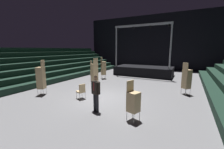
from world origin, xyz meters
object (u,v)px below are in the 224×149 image
at_px(chair_stack_rear_left, 95,72).
at_px(chair_stack_mid_centre, 41,78).
at_px(man_with_tie, 96,91).
at_px(chair_stack_mid_right, 187,79).
at_px(chair_stack_front_right, 93,71).
at_px(chair_stack_mid_left, 133,101).
at_px(loose_chair_near_man, 81,90).
at_px(stage_riser, 144,70).
at_px(chair_stack_front_left, 103,68).

bearing_deg(chair_stack_rear_left, chair_stack_mid_centre, 176.00).
distance_m(man_with_tie, chair_stack_mid_right, 6.35).
relative_size(chair_stack_front_right, chair_stack_mid_right, 0.92).
height_order(chair_stack_front_right, chair_stack_mid_centre, chair_stack_mid_centre).
distance_m(chair_stack_mid_left, chair_stack_mid_centre, 6.66).
bearing_deg(loose_chair_near_man, chair_stack_rear_left, 40.54).
relative_size(stage_riser, man_with_tie, 3.58).
distance_m(man_with_tie, chair_stack_mid_left, 1.92).
bearing_deg(chair_stack_mid_centre, chair_stack_front_left, -32.12).
bearing_deg(loose_chair_near_man, chair_stack_mid_right, -33.19).
xyz_separation_m(chair_stack_rear_left, loose_chair_near_man, (1.03, -2.93, -0.62)).
xyz_separation_m(chair_stack_mid_centre, chair_stack_rear_left, (1.89, 3.46, 0.00)).
height_order(chair_stack_mid_left, chair_stack_rear_left, chair_stack_rear_left).
bearing_deg(man_with_tie, stage_riser, -67.08).
bearing_deg(stage_riser, man_with_tie, -86.13).
height_order(chair_stack_front_left, loose_chair_near_man, chair_stack_front_left).
xyz_separation_m(chair_stack_front_left, chair_stack_front_right, (-0.36, -1.33, -0.13)).
bearing_deg(chair_stack_front_right, chair_stack_mid_right, 32.85).
height_order(chair_stack_mid_left, chair_stack_mid_centre, chair_stack_mid_centre).
distance_m(stage_riser, chair_stack_mid_centre, 11.14).
relative_size(chair_stack_rear_left, loose_chair_near_man, 2.44).
height_order(chair_stack_mid_left, loose_chair_near_man, chair_stack_mid_left).
bearing_deg(chair_stack_rear_left, chair_stack_front_right, 63.33).
distance_m(chair_stack_mid_centre, loose_chair_near_man, 3.03).
relative_size(man_with_tie, chair_stack_rear_left, 0.77).
bearing_deg(chair_stack_rear_left, stage_riser, 7.91).
bearing_deg(chair_stack_rear_left, loose_chair_near_man, -135.92).
bearing_deg(man_with_tie, chair_stack_front_right, -34.62).
relative_size(chair_stack_front_left, chair_stack_mid_right, 1.04).
bearing_deg(loose_chair_near_man, stage_riser, 15.01).
bearing_deg(chair_stack_mid_right, man_with_tie, -85.22).
bearing_deg(chair_stack_rear_left, chair_stack_front_left, 43.17).
height_order(chair_stack_front_left, chair_stack_rear_left, chair_stack_rear_left).
distance_m(chair_stack_mid_left, loose_chair_near_man, 3.88).
relative_size(chair_stack_front_left, chair_stack_front_right, 1.13).
distance_m(chair_stack_front_right, chair_stack_mid_left, 8.41).
xyz_separation_m(stage_riser, chair_stack_front_right, (-3.47, -5.22, 0.38)).
distance_m(chair_stack_rear_left, loose_chair_near_man, 3.17).
bearing_deg(man_with_tie, loose_chair_near_man, -11.70).
xyz_separation_m(stage_riser, loose_chair_near_man, (-1.05, -9.87, -0.07)).
xyz_separation_m(chair_stack_front_left, loose_chair_near_man, (2.06, -5.98, -0.58)).
distance_m(chair_stack_mid_right, chair_stack_mid_centre, 9.65).
height_order(chair_stack_front_right, chair_stack_mid_right, chair_stack_mid_right).
distance_m(stage_riser, chair_stack_mid_left, 11.31).
bearing_deg(chair_stack_front_left, chair_stack_mid_centre, -54.10).
xyz_separation_m(chair_stack_mid_left, loose_chair_near_man, (-3.71, 1.12, -0.33)).
bearing_deg(chair_stack_mid_centre, chair_stack_mid_right, -86.47).
xyz_separation_m(chair_stack_mid_left, chair_stack_mid_right, (1.88, 5.13, 0.21)).
xyz_separation_m(chair_stack_front_right, chair_stack_mid_centre, (-0.51, -5.18, 0.17)).
distance_m(man_with_tie, chair_stack_front_left, 8.03).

